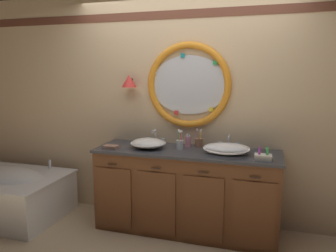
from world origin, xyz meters
TOP-DOWN VIEW (x-y plane):
  - ground_plane at (0.00, 0.00)m, footprint 14.00×14.00m
  - back_wall_assembly at (0.00, 0.59)m, footprint 6.40×0.26m
  - vanity_counter at (0.10, 0.26)m, footprint 1.94×0.62m
  - bathtub at (-2.13, -0.02)m, footprint 1.56×0.95m
  - sink_basin_left at (-0.32, 0.23)m, footprint 0.38×0.38m
  - sink_basin_right at (0.52, 0.23)m, footprint 0.47×0.47m
  - faucet_set_left at (-0.32, 0.47)m, footprint 0.23×0.13m
  - faucet_set_right at (0.52, 0.47)m, footprint 0.24×0.12m
  - toothbrush_holder_left at (0.02, 0.27)m, footprint 0.08×0.08m
  - toothbrush_holder_right at (0.19, 0.46)m, footprint 0.09×0.09m
  - soap_dispenser at (0.08, 0.41)m, footprint 0.06×0.07m
  - folded_hand_towel at (-0.70, 0.11)m, footprint 0.16×0.12m
  - toiletry_basket at (0.87, 0.09)m, footprint 0.16×0.11m

SIDE VIEW (x-z plane):
  - ground_plane at x=0.00m, z-range 0.00..0.00m
  - bathtub at x=-2.13m, z-range 0.00..0.61m
  - vanity_counter at x=0.10m, z-range 0.00..0.89m
  - folded_hand_towel at x=-0.70m, z-range 0.89..0.92m
  - toiletry_basket at x=0.87m, z-range 0.86..0.99m
  - toothbrush_holder_right at x=0.19m, z-range 0.84..1.04m
  - sink_basin_right at x=0.52m, z-range 0.89..1.00m
  - sink_basin_left at x=-0.32m, z-range 0.89..1.00m
  - faucet_set_right at x=0.52m, z-range 0.88..1.03m
  - toothbrush_holder_left at x=0.02m, z-range 0.85..1.06m
  - soap_dispenser at x=0.08m, z-range 0.88..1.03m
  - faucet_set_left at x=-0.32m, z-range 0.87..1.04m
  - back_wall_assembly at x=0.00m, z-range 0.02..2.62m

